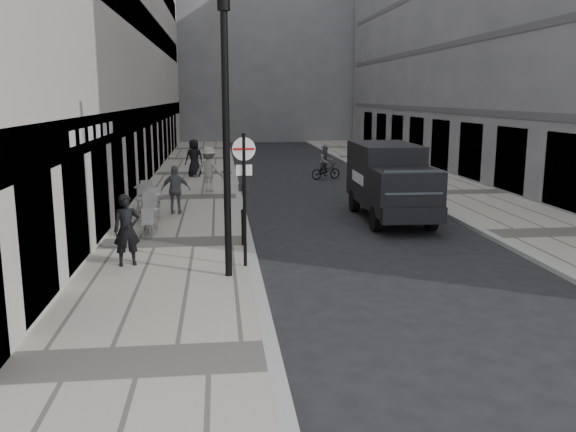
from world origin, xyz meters
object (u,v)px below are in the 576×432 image
at_px(panel_van, 389,178).
at_px(cyclist, 326,166).
at_px(lamppost, 226,125).
at_px(sign_post, 244,182).
at_px(walking_man, 127,230).

distance_m(panel_van, cyclist, 10.09).
bearing_deg(lamppost, sign_post, 62.09).
height_order(panel_van, cyclist, panel_van).
distance_m(walking_man, cyclist, 16.94).
height_order(sign_post, lamppost, lamppost).
bearing_deg(cyclist, sign_post, -125.12).
bearing_deg(panel_van, walking_man, -144.91).
bearing_deg(sign_post, panel_van, 44.56).
xyz_separation_m(walking_man, cyclist, (7.39, 15.24, -0.31)).
bearing_deg(lamppost, walking_man, 154.22).
relative_size(lamppost, panel_van, 1.13).
xyz_separation_m(sign_post, cyclist, (4.65, 15.62, -1.45)).
bearing_deg(cyclist, lamppost, -125.68).
bearing_deg(walking_man, cyclist, 48.23).
distance_m(sign_post, panel_van, 7.51).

